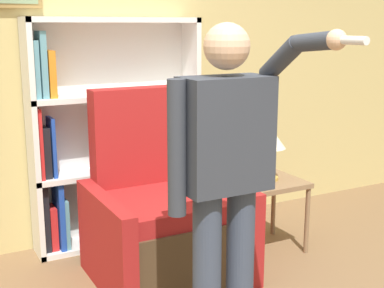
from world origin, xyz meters
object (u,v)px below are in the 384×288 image
Objects in this scene: table_lamp at (270,140)px; bookcase at (103,138)px; armchair at (163,219)px; person_standing at (226,170)px; side_table at (268,190)px.

bookcase is at bearing 146.21° from table_lamp.
person_standing is (-0.10, -0.98, 0.61)m from armchair.
table_lamp is at bearing 44.66° from person_standing.
table_lamp is (1.07, -0.72, 0.01)m from bookcase.
side_table is 1.36× the size of table_lamp.
side_table is (1.07, -0.72, -0.39)m from bookcase.
bookcase is 1.38× the size of armchair.
bookcase is 1.35m from side_table.
bookcase reaches higher than person_standing.
bookcase is 1.71m from person_standing.
person_standing is (0.07, -1.70, 0.14)m from bookcase.
side_table is 0.39m from table_lamp.
armchair is at bearing 84.30° from person_standing.
side_table is at bearing 0.33° from armchair.
table_lamp is at bearing -135.00° from side_table.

